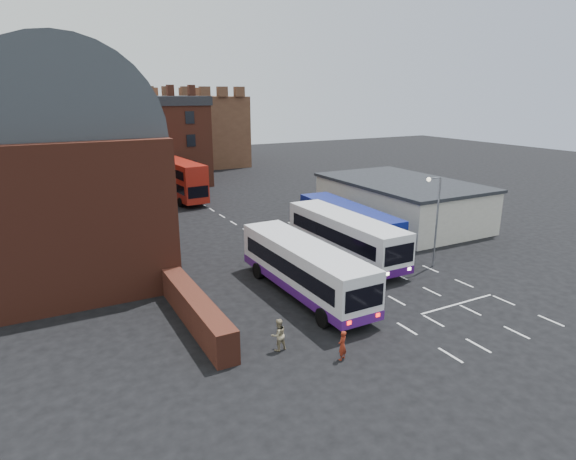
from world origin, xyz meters
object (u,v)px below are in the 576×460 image
bus_white_inbound (345,233)px  pedestrian_beige (278,335)px  bus_blue (348,222)px  street_lamp (435,213)px  bus_white_outbound (304,265)px  pedestrian_red (342,345)px  bus_red_double (179,179)px

bus_white_inbound → pedestrian_beige: (-11.10, -10.16, -1.17)m
bus_blue → pedestrian_beige: 18.65m
street_lamp → pedestrian_beige: street_lamp is taller
bus_white_outbound → pedestrian_beige: size_ratio=7.33×
bus_white_outbound → bus_white_inbound: 7.94m
pedestrian_red → street_lamp: bearing=-176.5°
bus_white_inbound → bus_red_double: bus_red_double is taller
bus_red_double → street_lamp: bearing=102.9°
street_lamp → pedestrian_beige: bearing=-161.1°
bus_white_outbound → pedestrian_red: size_ratio=8.13×
bus_white_outbound → bus_white_inbound: size_ratio=0.99×
street_lamp → bus_blue: bearing=107.3°
bus_white_inbound → bus_blue: (2.25, 2.81, -0.02)m
bus_white_outbound → pedestrian_red: (-2.35, -7.78, -1.24)m
bus_white_inbound → street_lamp: 6.98m
pedestrian_beige → street_lamp: bearing=-166.7°
street_lamp → pedestrian_red: (-13.37, -7.67, -3.40)m
bus_white_inbound → street_lamp: street_lamp is taller
pedestrian_red → pedestrian_beige: (-2.34, 2.30, 0.08)m
bus_white_inbound → pedestrian_beige: bearing=41.9°
bus_white_outbound → bus_white_inbound: (6.42, 4.68, 0.01)m
bus_blue → pedestrian_beige: (-13.35, -12.96, -1.15)m
bus_white_inbound → bus_red_double: (-5.37, 27.42, 0.53)m
bus_white_outbound → pedestrian_beige: bearing=-131.2°
bus_white_outbound → bus_blue: size_ratio=1.00×
bus_red_double → bus_white_inbound: bearing=96.8°
bus_white_inbound → pedestrian_red: bus_white_inbound is taller
bus_white_inbound → bus_blue: bus_white_inbound is taller
bus_red_double → pedestrian_red: 40.06m
bus_blue → pedestrian_beige: size_ratio=7.35×
bus_red_double → street_lamp: 33.75m
street_lamp → bus_white_inbound: bearing=133.9°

